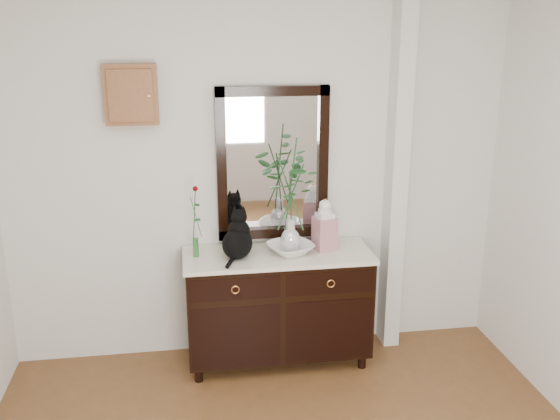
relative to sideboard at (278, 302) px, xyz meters
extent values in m
cube|color=silver|center=(-0.10, 0.25, 0.88)|extent=(3.60, 0.04, 2.70)
cube|color=silver|center=(0.90, 0.17, 0.88)|extent=(0.12, 0.20, 2.70)
cube|color=black|center=(0.00, 0.00, -0.01)|extent=(1.30, 0.50, 0.82)
cube|color=silver|center=(0.00, 0.00, 0.36)|extent=(1.33, 0.52, 0.03)
cube|color=black|center=(0.00, 0.24, 0.97)|extent=(0.80, 0.06, 1.10)
cube|color=white|center=(0.00, 0.25, 0.97)|extent=(0.66, 0.01, 0.96)
cube|color=brown|center=(-0.95, 0.21, 1.48)|extent=(0.35, 0.10, 0.40)
imported|color=silver|center=(0.09, -0.02, 0.41)|extent=(0.40, 0.40, 0.08)
camera|label=1|loc=(-0.61, -4.06, 1.96)|focal=40.00mm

